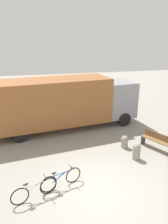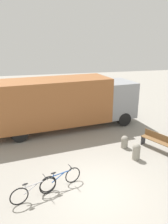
% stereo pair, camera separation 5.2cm
% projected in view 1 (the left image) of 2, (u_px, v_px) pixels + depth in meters
% --- Properties ---
extents(ground_plane, '(60.00, 60.00, 0.00)m').
position_uv_depth(ground_plane, '(97.00, 190.00, 8.47)').
color(ground_plane, gray).
extents(delivery_truck, '(9.75, 3.62, 3.26)m').
position_uv_depth(delivery_truck, '(63.00, 101.00, 13.87)').
color(delivery_truck, '#99592D').
rests_on(delivery_truck, ground).
extents(park_bench, '(1.12, 1.85, 0.87)m').
position_uv_depth(park_bench, '(158.00, 141.00, 11.44)').
color(park_bench, brown).
rests_on(park_bench, ground).
extents(bicycle_near, '(1.68, 0.66, 0.77)m').
position_uv_depth(bicycle_near, '(34.00, 190.00, 7.88)').
color(bicycle_near, black).
rests_on(bicycle_near, ground).
extents(bicycle_middle, '(1.68, 0.66, 0.77)m').
position_uv_depth(bicycle_middle, '(61.00, 179.00, 8.52)').
color(bicycle_middle, black).
rests_on(bicycle_middle, ground).
extents(bollard_near_bench, '(0.39, 0.39, 0.82)m').
position_uv_depth(bollard_near_bench, '(136.00, 151.00, 10.53)').
color(bollard_near_bench, gray).
rests_on(bollard_near_bench, ground).
extents(bollard_far_bench, '(0.38, 0.38, 0.68)m').
position_uv_depth(bollard_far_bench, '(125.00, 141.00, 11.68)').
color(bollard_far_bench, gray).
rests_on(bollard_far_bench, ground).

